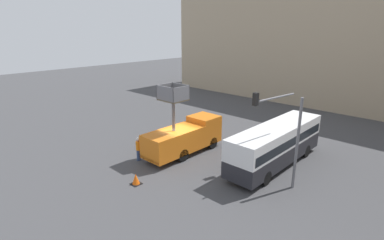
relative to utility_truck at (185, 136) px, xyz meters
The scene contains 8 objects.
ground_plane 1.71m from the utility_truck, 80.60° to the right, with size 120.00×120.00×0.00m, color #424244.
building_backdrop_far 26.97m from the utility_truck, 89.72° to the left, with size 44.00×10.00×15.12m.
utility_truck is the anchor object (origin of this frame).
city_bus 7.21m from the utility_truck, 25.38° to the left, with size 2.42×10.07×3.11m.
traffic_light_pole 8.24m from the utility_truck, ahead, with size 3.75×3.49×6.00m.
road_worker_near_truck 3.88m from the utility_truck, 115.39° to the right, with size 0.38×0.38×1.92m.
road_worker_directing 4.48m from the utility_truck, 15.70° to the left, with size 0.38×0.38×1.88m.
traffic_cone_near_truck 6.14m from the utility_truck, 77.96° to the right, with size 0.65×0.65×0.75m.
Camera 1 is at (16.07, -15.46, 9.97)m, focal length 28.00 mm.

